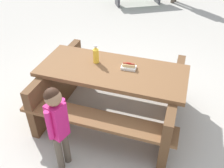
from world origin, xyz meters
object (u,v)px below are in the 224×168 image
Objects in this scene: picnic_table at (112,89)px; hotdog_tray at (129,66)px; soda_bottle at (96,55)px; child_in_coat at (57,121)px.

hotdog_tray is at bearing 36.03° from picnic_table.
soda_bottle reaches higher than picnic_table.
soda_bottle is (-0.25, 0.02, 0.41)m from picnic_table.
child_in_coat is (0.00, -0.96, 0.23)m from picnic_table.
hotdog_tray is 1.10m from child_in_coat.
soda_bottle reaches higher than hotdog_tray.
hotdog_tray is 0.19× the size of child_in_coat.
soda_bottle is at bearing 104.41° from child_in_coat.
picnic_table is 8.89× the size of soda_bottle.
child_in_coat reaches higher than picnic_table.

